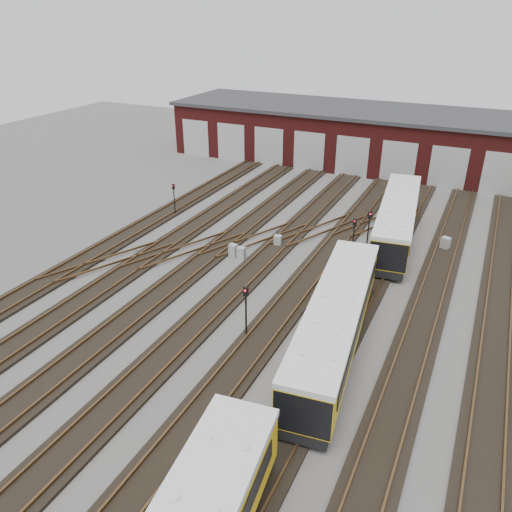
% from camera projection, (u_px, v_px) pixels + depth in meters
% --- Properties ---
extents(ground, '(120.00, 120.00, 0.00)m').
position_uv_depth(ground, '(211.00, 352.00, 27.35)').
color(ground, '#4B4846').
rests_on(ground, ground).
extents(track_network, '(30.40, 70.00, 0.33)m').
position_uv_depth(track_network, '(214.00, 344.00, 27.84)').
color(track_network, black).
rests_on(track_network, ground).
extents(maintenance_shed, '(51.00, 12.50, 6.35)m').
position_uv_depth(maintenance_shed, '(384.00, 138.00, 58.07)').
color(maintenance_shed, '#531514').
rests_on(maintenance_shed, ground).
extents(metro_train, '(4.36, 46.80, 3.02)m').
position_uv_depth(metro_train, '(335.00, 322.00, 26.61)').
color(metro_train, black).
rests_on(metro_train, ground).
extents(signal_mast_0, '(0.26, 0.25, 2.93)m').
position_uv_depth(signal_mast_0, '(174.00, 195.00, 44.40)').
color(signal_mast_0, black).
rests_on(signal_mast_0, ground).
extents(signal_mast_1, '(0.28, 0.26, 3.24)m').
position_uv_depth(signal_mast_1, '(246.00, 305.00, 27.75)').
color(signal_mast_1, black).
rests_on(signal_mast_1, ground).
extents(signal_mast_2, '(0.24, 0.23, 3.02)m').
position_uv_depth(signal_mast_2, '(354.00, 233.00, 36.99)').
color(signal_mast_2, black).
rests_on(signal_mast_2, ground).
extents(signal_mast_3, '(0.31, 0.30, 3.60)m').
position_uv_depth(signal_mast_3, '(369.00, 228.00, 36.86)').
color(signal_mast_3, black).
rests_on(signal_mast_3, ground).
extents(relay_cabinet_1, '(0.64, 0.55, 0.97)m').
position_uv_depth(relay_cabinet_1, '(233.00, 250.00, 37.59)').
color(relay_cabinet_1, '#A1A3A6').
rests_on(relay_cabinet_1, ground).
extents(relay_cabinet_2, '(0.60, 0.51, 0.94)m').
position_uv_depth(relay_cabinet_2, '(241.00, 253.00, 37.22)').
color(relay_cabinet_2, '#A1A3A6').
rests_on(relay_cabinet_2, ground).
extents(relay_cabinet_3, '(0.60, 0.52, 0.93)m').
position_uv_depth(relay_cabinet_3, '(278.00, 241.00, 39.16)').
color(relay_cabinet_3, '#A1A3A6').
rests_on(relay_cabinet_3, ground).
extents(relay_cabinet_4, '(0.78, 0.73, 1.05)m').
position_uv_depth(relay_cabinet_4, '(445.00, 244.00, 38.56)').
color(relay_cabinet_4, '#A1A3A6').
rests_on(relay_cabinet_4, ground).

